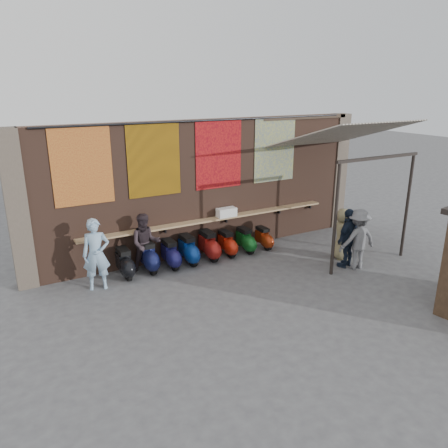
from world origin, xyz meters
name	(u,v)px	position (x,y,z in m)	size (l,w,h in m)	color
ground	(255,282)	(0.00, 0.00, 0.00)	(70.00, 70.00, 0.00)	#474749
brick_wall	(207,187)	(0.00, 2.70, 2.00)	(10.00, 0.40, 4.00)	brown
pier_left	(17,211)	(-5.20, 2.70, 2.00)	(0.50, 0.50, 4.00)	#4C4238
pier_right	(337,171)	(5.20, 2.70, 2.00)	(0.50, 0.50, 4.00)	#4C4238
eating_counter	(213,219)	(0.00, 2.33, 1.10)	(8.00, 0.32, 0.05)	#9E7A51
shelf_box	(226,212)	(0.46, 2.30, 1.26)	(0.60, 0.28, 0.27)	white
tapestry_redgold	(82,166)	(-3.60, 2.48, 3.00)	(1.50, 0.02, 2.00)	maroon
tapestry_sun	(154,160)	(-1.70, 2.48, 3.00)	(1.50, 0.02, 2.00)	#CA820B
tapestry_orange	(219,154)	(0.30, 2.48, 3.00)	(1.50, 0.02, 2.00)	#B11A16
tapestry_multi	(275,150)	(2.30, 2.48, 3.00)	(1.50, 0.02, 2.00)	#283E93
hang_rail	(209,120)	(0.00, 2.47, 3.98)	(0.06, 0.06, 9.50)	black
scooter_stool_0	(125,263)	(-2.85, 1.98, 0.39)	(0.37, 0.83, 0.78)	black
scooter_stool_1	(148,257)	(-2.16, 2.05, 0.42)	(0.40, 0.89, 0.84)	#121743
scooter_stool_2	(170,254)	(-1.53, 1.98, 0.39)	(0.37, 0.83, 0.79)	#191753
scooter_stool_3	(188,250)	(-0.97, 2.00, 0.41)	(0.39, 0.87, 0.82)	navy
scooter_stool_4	(209,246)	(-0.31, 2.00, 0.42)	(0.40, 0.89, 0.84)	maroon
scooter_stool_5	(227,244)	(0.31, 2.01, 0.37)	(0.35, 0.78, 0.74)	#AF1F0D
scooter_stool_6	(245,240)	(0.94, 1.97, 0.38)	(0.36, 0.79, 0.75)	#10531C
scooter_stool_7	(264,238)	(1.61, 1.96, 0.34)	(0.32, 0.71, 0.67)	maroon
diner_left	(96,254)	(-3.64, 1.65, 0.92)	(0.67, 0.44, 1.83)	#8BAECA
diner_right	(146,244)	(-2.23, 2.00, 0.84)	(0.81, 0.63, 1.67)	#2D2328
shopper_navy	(348,238)	(2.84, -0.39, 0.85)	(1.00, 0.41, 1.70)	black
shopper_grey	(358,239)	(2.99, -0.61, 0.86)	(1.11, 0.64, 1.72)	slate
shopper_tan	(342,234)	(3.15, 0.14, 0.77)	(0.75, 0.49, 1.53)	#817752
awning_canvas	(341,135)	(3.50, 0.90, 3.55)	(3.20, 3.40, 0.03)	beige
awning_ledger	(306,117)	(3.50, 2.49, 3.95)	(3.30, 0.08, 0.12)	#33261C
awning_header	(379,158)	(3.50, -0.60, 3.08)	(3.00, 0.08, 0.08)	black
awning_post_left	(335,220)	(2.10, -0.60, 1.55)	(0.09, 0.09, 3.10)	black
awning_post_right	(407,206)	(4.90, -0.60, 1.55)	(0.09, 0.09, 3.10)	black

